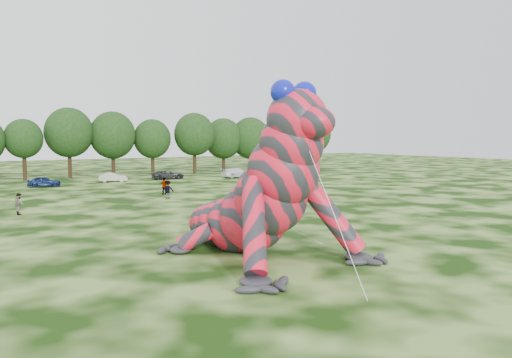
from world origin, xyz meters
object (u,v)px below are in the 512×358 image
at_px(tree_13, 194,143).
at_px(tree_15, 251,144).
at_px(spectator_3, 164,186).
at_px(tree_11, 113,144).
at_px(spectator_1, 19,204).
at_px(tree_12, 152,147).
at_px(tree_16, 278,144).
at_px(car_4, 44,182).
at_px(car_7, 237,173).
at_px(car_6, 168,175).
at_px(inflatable_gecko, 239,170).
at_px(car_5, 113,177).
at_px(tree_10, 69,143).
at_px(tree_14, 223,145).
at_px(flying_kite, 334,6).
at_px(tree_9, 24,150).
at_px(tree_17, 313,142).
at_px(spectator_2, 168,190).

relative_size(tree_13, tree_15, 1.05).
bearing_deg(spectator_3, tree_11, -92.41).
bearing_deg(spectator_1, tree_12, -38.56).
bearing_deg(tree_16, spectator_1, -144.28).
bearing_deg(car_4, car_7, -82.26).
xyz_separation_m(tree_16, car_7, (-16.42, -13.25, -3.97)).
relative_size(car_4, car_6, 0.84).
bearing_deg(tree_13, tree_12, 175.08).
bearing_deg(inflatable_gecko, tree_15, 50.37).
bearing_deg(tree_12, car_5, -135.65).
bearing_deg(tree_11, tree_10, 176.56).
height_order(tree_14, spectator_1, tree_14).
relative_size(tree_15, tree_16, 1.03).
bearing_deg(car_4, tree_13, -58.62).
xyz_separation_m(flying_kite, tree_16, (30.17, 51.35, -10.57)).
xyz_separation_m(tree_9, tree_14, (32.40, 1.38, 0.36)).
distance_m(tree_14, car_6, 17.97).
bearing_deg(tree_11, tree_16, 2.13).
bearing_deg(inflatable_gecko, flying_kite, 13.24).
height_order(flying_kite, car_6, flying_kite).
height_order(tree_11, car_5, tree_11).
distance_m(tree_9, car_7, 30.35).
distance_m(tree_11, car_7, 19.92).
height_order(flying_kite, tree_14, flying_kite).
xyz_separation_m(tree_16, car_6, (-26.40, -10.59, -4.04)).
bearing_deg(tree_14, car_4, -158.81).
xyz_separation_m(tree_9, car_6, (17.99, -8.56, -3.69)).
bearing_deg(tree_12, tree_14, 4.18).
height_order(flying_kite, tree_17, flying_kite).
bearing_deg(car_7, tree_16, -53.52).
xyz_separation_m(tree_13, tree_15, (11.34, 0.64, -0.25)).
relative_size(tree_11, spectator_1, 5.83).
height_order(tree_9, tree_10, tree_10).
height_order(spectator_3, spectator_2, spectator_2).
height_order(flying_kite, tree_12, flying_kite).
bearing_deg(tree_9, tree_15, 0.65).
bearing_deg(tree_15, tree_10, 178.51).
bearing_deg(car_6, tree_14, -47.43).
xyz_separation_m(tree_17, car_4, (-50.05, -10.18, -4.49)).
xyz_separation_m(inflatable_gecko, car_6, (13.65, 44.60, -3.82)).
xyz_separation_m(spectator_1, spectator_2, (13.81, 3.03, 0.07)).
distance_m(car_6, spectator_3, 19.22).
bearing_deg(tree_10, tree_9, -168.98).
xyz_separation_m(inflatable_gecko, tree_13, (21.73, 52.94, 0.60)).
relative_size(inflatable_gecko, tree_11, 1.77).
relative_size(tree_13, car_4, 2.61).
relative_size(tree_12, tree_17, 0.87).
relative_size(tree_11, tree_14, 1.07).
relative_size(inflatable_gecko, spectator_1, 10.34).
bearing_deg(car_7, inflatable_gecko, 148.19).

